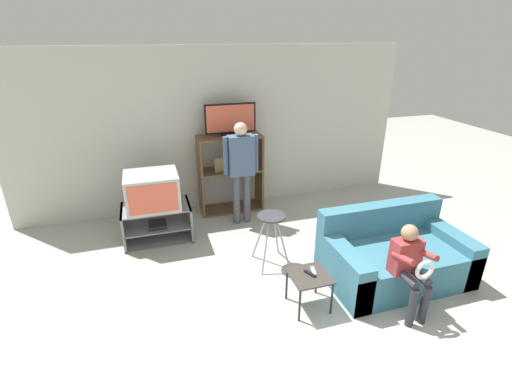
{
  "coord_description": "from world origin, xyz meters",
  "views": [
    {
      "loc": [
        -1.12,
        -2.06,
        2.76
      ],
      "look_at": [
        0.14,
        2.06,
        0.9
      ],
      "focal_mm": 26.0,
      "sensor_mm": 36.0,
      "label": 1
    }
  ],
  "objects_px": {
    "person_standing_adult": "(241,164)",
    "media_shelf": "(230,173)",
    "tv_stand": "(158,223)",
    "person_seated_child": "(410,264)",
    "remote_control_black": "(310,274)",
    "couch": "(393,256)",
    "television_flat": "(230,120)",
    "remote_control_white": "(313,271)",
    "folding_stool": "(271,225)",
    "snack_table": "(309,279)",
    "television_main": "(152,190)"
  },
  "relations": [
    {
      "from": "snack_table",
      "to": "folding_stool",
      "type": "bearing_deg",
      "value": 97.49
    },
    {
      "from": "remote_control_white",
      "to": "person_seated_child",
      "type": "xyz_separation_m",
      "value": [
        0.88,
        -0.39,
        0.17
      ]
    },
    {
      "from": "media_shelf",
      "to": "remote_control_black",
      "type": "bearing_deg",
      "value": -84.81
    },
    {
      "from": "person_seated_child",
      "to": "folding_stool",
      "type": "bearing_deg",
      "value": 130.35
    },
    {
      "from": "folding_stool",
      "to": "snack_table",
      "type": "bearing_deg",
      "value": -82.51
    },
    {
      "from": "person_seated_child",
      "to": "couch",
      "type": "bearing_deg",
      "value": 65.39
    },
    {
      "from": "tv_stand",
      "to": "remote_control_black",
      "type": "xyz_separation_m",
      "value": [
        1.47,
        -1.96,
        0.16
      ]
    },
    {
      "from": "media_shelf",
      "to": "remote_control_white",
      "type": "relative_size",
      "value": 8.85
    },
    {
      "from": "person_standing_adult",
      "to": "media_shelf",
      "type": "bearing_deg",
      "value": 96.21
    },
    {
      "from": "television_flat",
      "to": "folding_stool",
      "type": "bearing_deg",
      "value": -87.27
    },
    {
      "from": "couch",
      "to": "person_standing_adult",
      "type": "bearing_deg",
      "value": 125.79
    },
    {
      "from": "television_flat",
      "to": "remote_control_white",
      "type": "relative_size",
      "value": 5.58
    },
    {
      "from": "television_flat",
      "to": "person_seated_child",
      "type": "height_order",
      "value": "television_flat"
    },
    {
      "from": "television_flat",
      "to": "person_seated_child",
      "type": "bearing_deg",
      "value": -68.99
    },
    {
      "from": "snack_table",
      "to": "media_shelf",
      "type": "bearing_deg",
      "value": 95.02
    },
    {
      "from": "television_flat",
      "to": "folding_stool",
      "type": "distance_m",
      "value": 1.98
    },
    {
      "from": "remote_control_black",
      "to": "couch",
      "type": "bearing_deg",
      "value": -15.92
    },
    {
      "from": "remote_control_white",
      "to": "couch",
      "type": "bearing_deg",
      "value": 21.26
    },
    {
      "from": "folding_stool",
      "to": "snack_table",
      "type": "relative_size",
      "value": 1.69
    },
    {
      "from": "media_shelf",
      "to": "remote_control_black",
      "type": "relative_size",
      "value": 8.85
    },
    {
      "from": "tv_stand",
      "to": "remote_control_white",
      "type": "xyz_separation_m",
      "value": [
        1.53,
        -1.93,
        0.16
      ]
    },
    {
      "from": "couch",
      "to": "person_seated_child",
      "type": "height_order",
      "value": "person_seated_child"
    },
    {
      "from": "media_shelf",
      "to": "television_main",
      "type": "bearing_deg",
      "value": -153.35
    },
    {
      "from": "folding_stool",
      "to": "person_standing_adult",
      "type": "distance_m",
      "value": 1.29
    },
    {
      "from": "television_main",
      "to": "media_shelf",
      "type": "bearing_deg",
      "value": 26.65
    },
    {
      "from": "remote_control_white",
      "to": "person_standing_adult",
      "type": "height_order",
      "value": "person_standing_adult"
    },
    {
      "from": "folding_stool",
      "to": "couch",
      "type": "xyz_separation_m",
      "value": [
        1.32,
        -0.69,
        -0.28
      ]
    },
    {
      "from": "tv_stand",
      "to": "person_seated_child",
      "type": "bearing_deg",
      "value": -43.86
    },
    {
      "from": "media_shelf",
      "to": "couch",
      "type": "relative_size",
      "value": 0.77
    },
    {
      "from": "folding_stool",
      "to": "person_seated_child",
      "type": "xyz_separation_m",
      "value": [
        1.06,
        -1.25,
        0.03
      ]
    },
    {
      "from": "folding_stool",
      "to": "person_standing_adult",
      "type": "relative_size",
      "value": 0.44
    },
    {
      "from": "snack_table",
      "to": "remote_control_black",
      "type": "distance_m",
      "value": 0.07
    },
    {
      "from": "tv_stand",
      "to": "folding_stool",
      "type": "distance_m",
      "value": 1.75
    },
    {
      "from": "remote_control_black",
      "to": "person_seated_child",
      "type": "distance_m",
      "value": 1.02
    },
    {
      "from": "person_standing_adult",
      "to": "tv_stand",
      "type": "bearing_deg",
      "value": -173.24
    },
    {
      "from": "snack_table",
      "to": "couch",
      "type": "xyz_separation_m",
      "value": [
        1.2,
        0.21,
        -0.07
      ]
    },
    {
      "from": "tv_stand",
      "to": "television_flat",
      "type": "distance_m",
      "value": 1.9
    },
    {
      "from": "television_flat",
      "to": "remote_control_black",
      "type": "bearing_deg",
      "value": -85.47
    },
    {
      "from": "television_flat",
      "to": "person_standing_adult",
      "type": "bearing_deg",
      "value": -87.2
    },
    {
      "from": "person_seated_child",
      "to": "tv_stand",
      "type": "bearing_deg",
      "value": 136.14
    },
    {
      "from": "media_shelf",
      "to": "person_standing_adult",
      "type": "distance_m",
      "value": 0.59
    },
    {
      "from": "television_main",
      "to": "folding_stool",
      "type": "xyz_separation_m",
      "value": [
        1.37,
        -1.09,
        -0.2
      ]
    },
    {
      "from": "television_main",
      "to": "remote_control_white",
      "type": "height_order",
      "value": "television_main"
    },
    {
      "from": "television_main",
      "to": "folding_stool",
      "type": "bearing_deg",
      "value": -38.49
    },
    {
      "from": "television_main",
      "to": "remote_control_black",
      "type": "bearing_deg",
      "value": -52.96
    },
    {
      "from": "remote_control_black",
      "to": "couch",
      "type": "relative_size",
      "value": 0.09
    },
    {
      "from": "television_main",
      "to": "person_seated_child",
      "type": "distance_m",
      "value": 3.38
    },
    {
      "from": "person_standing_adult",
      "to": "person_seated_child",
      "type": "bearing_deg",
      "value": -65.6
    },
    {
      "from": "folding_stool",
      "to": "snack_table",
      "type": "xyz_separation_m",
      "value": [
        0.12,
        -0.9,
        -0.21
      ]
    },
    {
      "from": "television_main",
      "to": "person_seated_child",
      "type": "bearing_deg",
      "value": -43.9
    }
  ]
}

